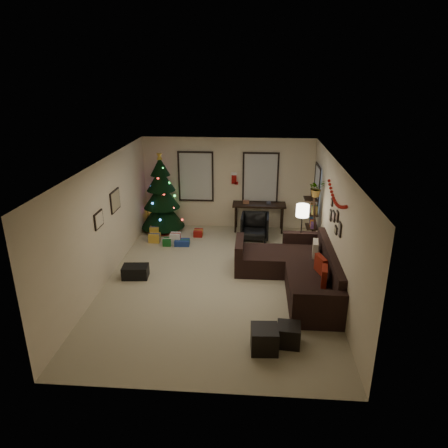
% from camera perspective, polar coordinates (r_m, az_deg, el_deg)
% --- Properties ---
extents(floor, '(7.00, 7.00, 0.00)m').
position_cam_1_polar(floor, '(9.49, -0.88, -7.78)').
color(floor, '#B7AB8A').
rests_on(floor, ground).
extents(ceiling, '(7.00, 7.00, 0.00)m').
position_cam_1_polar(ceiling, '(8.55, -0.98, 8.38)').
color(ceiling, white).
rests_on(ceiling, floor).
extents(wall_back, '(5.00, 0.00, 5.00)m').
position_cam_1_polar(wall_back, '(12.26, 0.56, 5.61)').
color(wall_back, beige).
rests_on(wall_back, floor).
extents(wall_front, '(5.00, 0.00, 5.00)m').
position_cam_1_polar(wall_front, '(5.81, -4.13, -12.30)').
color(wall_front, beige).
rests_on(wall_front, floor).
extents(wall_left, '(0.00, 7.00, 7.00)m').
position_cam_1_polar(wall_left, '(9.48, -16.16, 0.28)').
color(wall_left, beige).
rests_on(wall_left, floor).
extents(wall_right, '(0.00, 7.00, 7.00)m').
position_cam_1_polar(wall_right, '(9.06, 15.02, -0.53)').
color(wall_right, beige).
rests_on(wall_right, floor).
extents(window_back_left, '(1.05, 0.06, 1.50)m').
position_cam_1_polar(window_back_left, '(12.28, -3.90, 6.55)').
color(window_back_left, '#728CB2').
rests_on(window_back_left, wall_back).
extents(window_back_right, '(1.05, 0.06, 1.50)m').
position_cam_1_polar(window_back_right, '(12.16, 5.05, 6.38)').
color(window_back_right, '#728CB2').
rests_on(window_back_right, wall_back).
extents(window_right_wall, '(0.06, 0.90, 1.30)m').
position_cam_1_polar(window_right_wall, '(11.40, 12.76, 4.75)').
color(window_right_wall, '#728CB2').
rests_on(window_right_wall, wall_right).
extents(christmas_tree, '(1.28, 1.28, 2.38)m').
position_cam_1_polar(christmas_tree, '(12.21, -8.60, 3.55)').
color(christmas_tree, black).
rests_on(christmas_tree, floor).
extents(presents, '(1.50, 1.01, 0.30)m').
position_cam_1_polar(presents, '(11.62, -7.26, -1.81)').
color(presents, gold).
rests_on(presents, floor).
extents(sofa, '(2.17, 3.13, 0.94)m').
position_cam_1_polar(sofa, '(9.34, 10.21, -6.47)').
color(sofa, black).
rests_on(sofa, floor).
extents(pillow_red_a, '(0.17, 0.41, 0.40)m').
position_cam_1_polar(pillow_red_a, '(8.50, 13.66, -7.09)').
color(pillow_red_a, maroon).
rests_on(pillow_red_a, sofa).
extents(pillow_red_b, '(0.22, 0.42, 0.41)m').
position_cam_1_polar(pillow_red_b, '(8.95, 13.18, -5.60)').
color(pillow_red_b, maroon).
rests_on(pillow_red_b, sofa).
extents(pillow_cream, '(0.16, 0.42, 0.41)m').
position_cam_1_polar(pillow_cream, '(9.71, 12.48, -3.47)').
color(pillow_cream, '#BDAE99').
rests_on(pillow_cream, sofa).
extents(ottoman_near, '(0.48, 0.48, 0.43)m').
position_cam_1_polar(ottoman_near, '(7.29, 5.59, -15.54)').
color(ottoman_near, black).
rests_on(ottoman_near, floor).
extents(ottoman_far, '(0.43, 0.43, 0.38)m').
position_cam_1_polar(ottoman_far, '(7.49, 8.89, -14.86)').
color(ottoman_far, black).
rests_on(ottoman_far, floor).
extents(desk, '(1.54, 0.55, 0.83)m').
position_cam_1_polar(desk, '(12.14, 4.86, 2.36)').
color(desk, black).
rests_on(desk, floor).
extents(desk_chair, '(0.73, 0.69, 0.73)m').
position_cam_1_polar(desk_chair, '(11.65, 4.28, -0.35)').
color(desk_chair, black).
rests_on(desk_chair, floor).
extents(bookshelf, '(0.30, 0.50, 1.68)m').
position_cam_1_polar(bookshelf, '(10.86, 12.13, 0.20)').
color(bookshelf, black).
rests_on(bookshelf, floor).
extents(potted_plant, '(0.64, 0.61, 0.55)m').
position_cam_1_polar(potted_plant, '(10.38, 12.67, 5.18)').
color(potted_plant, '#4C4C4C').
rests_on(potted_plant, bookshelf).
extents(floor_lamp, '(0.31, 0.31, 1.47)m').
position_cam_1_polar(floor_lamp, '(10.12, 10.76, 1.31)').
color(floor_lamp, black).
rests_on(floor_lamp, floor).
extents(art_map, '(0.04, 0.60, 0.50)m').
position_cam_1_polar(art_map, '(10.04, -14.81, 3.14)').
color(art_map, black).
rests_on(art_map, wall_left).
extents(art_abstract, '(0.04, 0.45, 0.35)m').
position_cam_1_polar(art_abstract, '(9.09, -16.91, 0.57)').
color(art_abstract, black).
rests_on(art_abstract, wall_left).
extents(gallery, '(0.03, 1.25, 0.54)m').
position_cam_1_polar(gallery, '(8.92, 15.10, 0.63)').
color(gallery, black).
rests_on(gallery, wall_right).
extents(garland, '(0.08, 1.90, 0.30)m').
position_cam_1_polar(garland, '(8.74, 15.22, 3.59)').
color(garland, '#A5140C').
rests_on(garland, wall_right).
extents(stocking_left, '(0.20, 0.05, 0.36)m').
position_cam_1_polar(stocking_left, '(12.29, -0.08, 6.53)').
color(stocking_left, '#990F0C').
rests_on(stocking_left, wall_back).
extents(stocking_right, '(0.20, 0.05, 0.36)m').
position_cam_1_polar(stocking_right, '(12.13, 1.43, 6.36)').
color(stocking_right, '#990F0C').
rests_on(stocking_right, wall_back).
extents(storage_bin, '(0.61, 0.44, 0.29)m').
position_cam_1_polar(storage_bin, '(9.76, -12.12, -6.46)').
color(storage_bin, black).
rests_on(storage_bin, floor).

